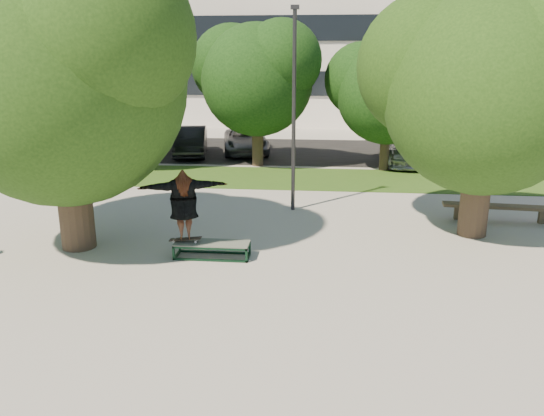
# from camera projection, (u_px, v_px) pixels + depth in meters

# --- Properties ---
(ground) EXTENTS (120.00, 120.00, 0.00)m
(ground) POSITION_uv_depth(u_px,v_px,m) (236.00, 268.00, 12.15)
(ground) COLOR #A09D93
(ground) RESTS_ON ground
(grass_strip) EXTENTS (30.00, 4.00, 0.02)m
(grass_strip) POSITION_uv_depth(u_px,v_px,m) (300.00, 178.00, 21.15)
(grass_strip) COLOR #274E16
(grass_strip) RESTS_ON ground
(asphalt_strip) EXTENTS (40.00, 8.00, 0.01)m
(asphalt_strip) POSITION_uv_depth(u_px,v_px,m) (286.00, 151.00, 27.46)
(asphalt_strip) COLOR black
(asphalt_strip) RESTS_ON ground
(tree_left) EXTENTS (6.96, 5.95, 7.12)m
(tree_left) POSITION_uv_depth(u_px,v_px,m) (59.00, 68.00, 12.40)
(tree_left) COLOR #38281E
(tree_left) RESTS_ON ground
(tree_right) EXTENTS (6.24, 5.33, 6.51)m
(tree_right) POSITION_uv_depth(u_px,v_px,m) (483.00, 80.00, 13.42)
(tree_right) COLOR #38281E
(tree_right) RESTS_ON ground
(bg_tree_left) EXTENTS (5.28, 4.51, 5.77)m
(bg_tree_left) POSITION_uv_depth(u_px,v_px,m) (124.00, 80.00, 22.35)
(bg_tree_left) COLOR #38281E
(bg_tree_left) RESTS_ON ground
(bg_tree_mid) EXTENTS (5.76, 4.92, 6.24)m
(bg_tree_mid) POSITION_uv_depth(u_px,v_px,m) (256.00, 73.00, 22.72)
(bg_tree_mid) COLOR #38281E
(bg_tree_mid) RESTS_ON ground
(bg_tree_right) EXTENTS (5.04, 4.31, 5.43)m
(bg_tree_right) POSITION_uv_depth(u_px,v_px,m) (386.00, 87.00, 21.85)
(bg_tree_right) COLOR #38281E
(bg_tree_right) RESTS_ON ground
(lamppost) EXTENTS (0.25, 0.15, 6.11)m
(lamppost) POSITION_uv_depth(u_px,v_px,m) (294.00, 109.00, 15.98)
(lamppost) COLOR #2D2D30
(lamppost) RESTS_ON ground
(office_building) EXTENTS (30.00, 14.12, 16.00)m
(office_building) POSITION_uv_depth(u_px,v_px,m) (276.00, 12.00, 40.76)
(office_building) COLOR silver
(office_building) RESTS_ON ground
(grind_box) EXTENTS (1.80, 0.60, 0.38)m
(grind_box) POSITION_uv_depth(u_px,v_px,m) (212.00, 250.00, 12.77)
(grind_box) COLOR black
(grind_box) RESTS_ON ground
(skater_rig) EXTENTS (2.16, 1.17, 1.78)m
(skater_rig) POSITION_uv_depth(u_px,v_px,m) (184.00, 205.00, 12.53)
(skater_rig) COLOR white
(skater_rig) RESTS_ON grind_box
(bench) EXTENTS (3.23, 0.71, 0.49)m
(bench) POSITION_uv_depth(u_px,v_px,m) (500.00, 208.00, 15.53)
(bench) COLOR brown
(bench) RESTS_ON ground
(car_silver_a) EXTENTS (2.04, 4.52, 1.51)m
(car_silver_a) POSITION_uv_depth(u_px,v_px,m) (140.00, 139.00, 26.26)
(car_silver_a) COLOR #B2B2B7
(car_silver_a) RESTS_ON asphalt_strip
(car_dark) EXTENTS (2.20, 4.41, 1.39)m
(car_dark) POSITION_uv_depth(u_px,v_px,m) (191.00, 141.00, 25.99)
(car_dark) COLOR black
(car_dark) RESTS_ON asphalt_strip
(car_grey) EXTENTS (2.98, 4.98, 1.29)m
(car_grey) POSITION_uv_depth(u_px,v_px,m) (246.00, 140.00, 26.67)
(car_grey) COLOR slate
(car_grey) RESTS_ON asphalt_strip
(car_silver_b) EXTENTS (2.30, 5.38, 1.54)m
(car_silver_b) POSITION_uv_depth(u_px,v_px,m) (408.00, 145.00, 24.31)
(car_silver_b) COLOR #BDBCC1
(car_silver_b) RESTS_ON asphalt_strip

